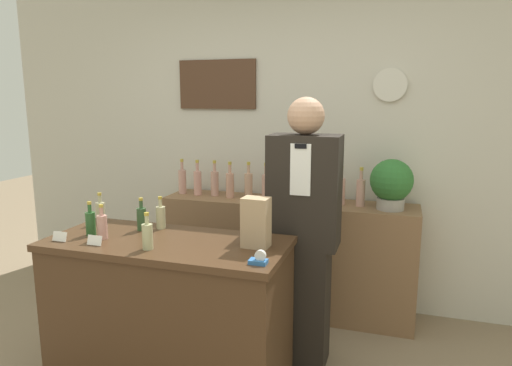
# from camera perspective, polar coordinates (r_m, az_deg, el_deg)

# --- Properties ---
(back_wall) EXTENTS (5.20, 0.09, 2.70)m
(back_wall) POSITION_cam_1_polar(r_m,az_deg,el_deg) (3.86, 2.85, 5.05)
(back_wall) COLOR beige
(back_wall) RESTS_ON ground_plane
(back_shelf) EXTENTS (2.02, 0.42, 0.92)m
(back_shelf) POSITION_cam_1_polar(r_m,az_deg,el_deg) (3.77, 3.84, -9.08)
(back_shelf) COLOR brown
(back_shelf) RESTS_ON ground_plane
(display_counter) EXTENTS (1.41, 0.63, 0.92)m
(display_counter) POSITION_cam_1_polar(r_m,az_deg,el_deg) (2.87, -10.81, -15.82)
(display_counter) COLOR #422B19
(display_counter) RESTS_ON ground_plane
(shopkeeper) EXTENTS (0.44, 0.27, 1.73)m
(shopkeeper) POSITION_cam_1_polar(r_m,az_deg,el_deg) (2.93, 5.97, -6.61)
(shopkeeper) COLOR black
(shopkeeper) RESTS_ON ground_plane
(potted_plant) EXTENTS (0.31, 0.31, 0.37)m
(potted_plant) POSITION_cam_1_polar(r_m,az_deg,el_deg) (3.47, 16.58, 0.04)
(potted_plant) COLOR #9E998E
(potted_plant) RESTS_ON back_shelf
(paper_bag) EXTENTS (0.15, 0.11, 0.28)m
(paper_bag) POSITION_cam_1_polar(r_m,az_deg,el_deg) (2.50, -0.00, -4.96)
(paper_bag) COLOR tan
(paper_bag) RESTS_ON display_counter
(tape_dispenser) EXTENTS (0.09, 0.06, 0.07)m
(tape_dispenser) POSITION_cam_1_polar(r_m,az_deg,el_deg) (2.29, 0.37, -9.55)
(tape_dispenser) COLOR #2D66A8
(tape_dispenser) RESTS_ON display_counter
(price_card_left) EXTENTS (0.09, 0.02, 0.06)m
(price_card_left) POSITION_cam_1_polar(r_m,az_deg,el_deg) (2.86, -23.34, -6.16)
(price_card_left) COLOR white
(price_card_left) RESTS_ON display_counter
(price_card_right) EXTENTS (0.09, 0.02, 0.06)m
(price_card_right) POSITION_cam_1_polar(r_m,az_deg,el_deg) (2.71, -19.53, -6.77)
(price_card_right) COLOR white
(price_card_right) RESTS_ON display_counter
(counter_bottle_0) EXTENTS (0.06, 0.06, 0.21)m
(counter_bottle_0) POSITION_cam_1_polar(r_m,az_deg,el_deg) (3.15, -18.87, -3.45)
(counter_bottle_0) COLOR tan
(counter_bottle_0) RESTS_ON display_counter
(counter_bottle_1) EXTENTS (0.06, 0.06, 0.21)m
(counter_bottle_1) POSITION_cam_1_polar(r_m,az_deg,el_deg) (2.90, -19.98, -4.67)
(counter_bottle_1) COLOR #275627
(counter_bottle_1) RESTS_ON display_counter
(counter_bottle_2) EXTENTS (0.06, 0.06, 0.21)m
(counter_bottle_2) POSITION_cam_1_polar(r_m,az_deg,el_deg) (2.81, -18.67, -5.11)
(counter_bottle_2) COLOR tan
(counter_bottle_2) RESTS_ON display_counter
(counter_bottle_3) EXTENTS (0.06, 0.06, 0.21)m
(counter_bottle_3) POSITION_cam_1_polar(r_m,az_deg,el_deg) (2.92, -14.11, -4.27)
(counter_bottle_3) COLOR #2E4C2A
(counter_bottle_3) RESTS_ON display_counter
(counter_bottle_4) EXTENTS (0.06, 0.06, 0.21)m
(counter_bottle_4) POSITION_cam_1_polar(r_m,az_deg,el_deg) (2.93, -11.82, -4.12)
(counter_bottle_4) COLOR tan
(counter_bottle_4) RESTS_ON display_counter
(counter_bottle_5) EXTENTS (0.06, 0.06, 0.21)m
(counter_bottle_5) POSITION_cam_1_polar(r_m,az_deg,el_deg) (2.55, -13.41, -6.40)
(counter_bottle_5) COLOR tan
(counter_bottle_5) RESTS_ON display_counter
(shelf_bottle_0) EXTENTS (0.07, 0.07, 0.30)m
(shelf_bottle_0) POSITION_cam_1_polar(r_m,az_deg,el_deg) (3.95, -9.19, 0.30)
(shelf_bottle_0) COLOR tan
(shelf_bottle_0) RESTS_ON back_shelf
(shelf_bottle_1) EXTENTS (0.07, 0.07, 0.30)m
(shelf_bottle_1) POSITION_cam_1_polar(r_m,az_deg,el_deg) (3.88, -7.31, 0.15)
(shelf_bottle_1) COLOR tan
(shelf_bottle_1) RESTS_ON back_shelf
(shelf_bottle_2) EXTENTS (0.07, 0.07, 0.30)m
(shelf_bottle_2) POSITION_cam_1_polar(r_m,az_deg,el_deg) (3.83, -5.18, 0.07)
(shelf_bottle_2) COLOR tan
(shelf_bottle_2) RESTS_ON back_shelf
(shelf_bottle_3) EXTENTS (0.07, 0.07, 0.30)m
(shelf_bottle_3) POSITION_cam_1_polar(r_m,az_deg,el_deg) (3.74, -3.27, -0.15)
(shelf_bottle_3) COLOR tan
(shelf_bottle_3) RESTS_ON back_shelf
(shelf_bottle_4) EXTENTS (0.07, 0.07, 0.30)m
(shelf_bottle_4) POSITION_cam_1_polar(r_m,az_deg,el_deg) (3.72, -0.93, -0.19)
(shelf_bottle_4) COLOR tan
(shelf_bottle_4) RESTS_ON back_shelf
(shelf_bottle_5) EXTENTS (0.07, 0.07, 0.30)m
(shelf_bottle_5) POSITION_cam_1_polar(r_m,az_deg,el_deg) (3.67, 1.25, -0.35)
(shelf_bottle_5) COLOR tan
(shelf_bottle_5) RESTS_ON back_shelf
(shelf_bottle_6) EXTENTS (0.07, 0.07, 0.30)m
(shelf_bottle_6) POSITION_cam_1_polar(r_m,az_deg,el_deg) (3.61, 3.42, -0.55)
(shelf_bottle_6) COLOR tan
(shelf_bottle_6) RESTS_ON back_shelf
(shelf_bottle_7) EXTENTS (0.07, 0.07, 0.30)m
(shelf_bottle_7) POSITION_cam_1_polar(r_m,az_deg,el_deg) (3.61, 5.85, -0.59)
(shelf_bottle_7) COLOR tan
(shelf_bottle_7) RESTS_ON back_shelf
(shelf_bottle_8) EXTENTS (0.07, 0.07, 0.30)m
(shelf_bottle_8) POSITION_cam_1_polar(r_m,az_deg,el_deg) (3.56, 8.13, -0.80)
(shelf_bottle_8) COLOR tan
(shelf_bottle_8) RESTS_ON back_shelf
(shelf_bottle_9) EXTENTS (0.07, 0.07, 0.30)m
(shelf_bottle_9) POSITION_cam_1_polar(r_m,az_deg,el_deg) (3.56, 10.56, -0.89)
(shelf_bottle_9) COLOR tan
(shelf_bottle_9) RESTS_ON back_shelf
(shelf_bottle_10) EXTENTS (0.07, 0.07, 0.30)m
(shelf_bottle_10) POSITION_cam_1_polar(r_m,az_deg,el_deg) (3.53, 12.95, -1.06)
(shelf_bottle_10) COLOR tan
(shelf_bottle_10) RESTS_ON back_shelf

